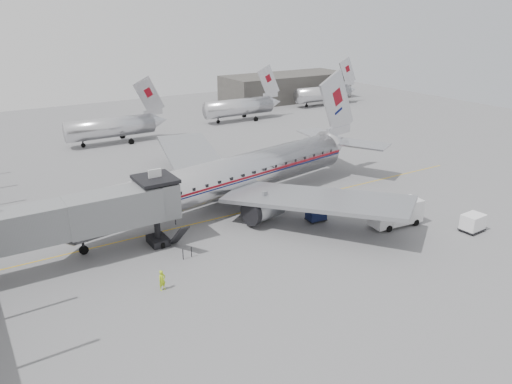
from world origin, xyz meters
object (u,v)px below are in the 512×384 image
at_px(baggage_cart_navy, 316,214).
at_px(baggage_cart_white, 473,222).
at_px(service_van, 396,213).
at_px(airliner, 229,177).
at_px(ramp_worker, 162,280).

distance_m(baggage_cart_navy, baggage_cart_white, 15.18).
relative_size(service_van, baggage_cart_white, 2.46).
xyz_separation_m(service_van, baggage_cart_navy, (-6.10, 5.08, -0.55)).
height_order(airliner, baggage_cart_navy, airliner).
height_order(airliner, ramp_worker, airliner).
distance_m(airliner, service_van, 17.79).
relative_size(service_van, baggage_cart_navy, 2.79).
bearing_deg(service_van, baggage_cart_white, -37.03).
height_order(airliner, service_van, airliner).
relative_size(airliner, baggage_cart_navy, 21.02).
height_order(airliner, baggage_cart_white, airliner).
bearing_deg(baggage_cart_navy, baggage_cart_white, -36.42).
bearing_deg(airliner, service_van, -59.32).
relative_size(baggage_cart_navy, baggage_cart_white, 0.88).
xyz_separation_m(airliner, baggage_cart_navy, (5.55, -8.22, -2.61)).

